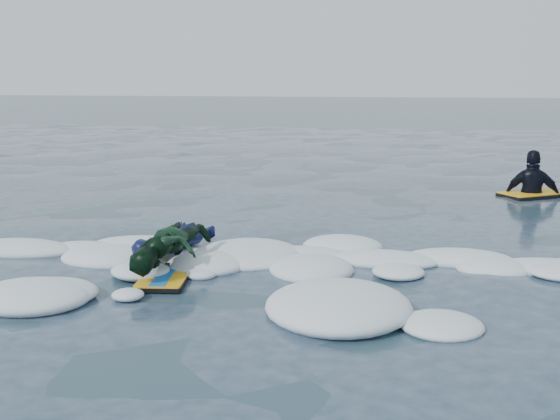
% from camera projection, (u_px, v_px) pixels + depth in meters
% --- Properties ---
extents(ground, '(120.00, 120.00, 0.00)m').
position_uv_depth(ground, '(277.00, 301.00, 6.47)').
color(ground, '#192F3E').
rests_on(ground, ground).
extents(foam_band, '(12.00, 3.10, 0.30)m').
position_uv_depth(foam_band, '(293.00, 271.00, 7.47)').
color(foam_band, white).
rests_on(foam_band, ground).
extents(prone_woman_unit, '(0.89, 1.52, 0.36)m').
position_uv_depth(prone_woman_unit, '(173.00, 244.00, 7.89)').
color(prone_woman_unit, black).
rests_on(prone_woman_unit, ground).
extents(prone_child_unit, '(0.81, 1.37, 0.51)m').
position_uv_depth(prone_child_unit, '(170.00, 252.00, 7.22)').
color(prone_child_unit, black).
rests_on(prone_child_unit, ground).
extents(waiting_rider_unit, '(1.25, 1.11, 1.65)m').
position_uv_depth(waiting_rider_unit, '(532.00, 198.00, 11.96)').
color(waiting_rider_unit, black).
rests_on(waiting_rider_unit, ground).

